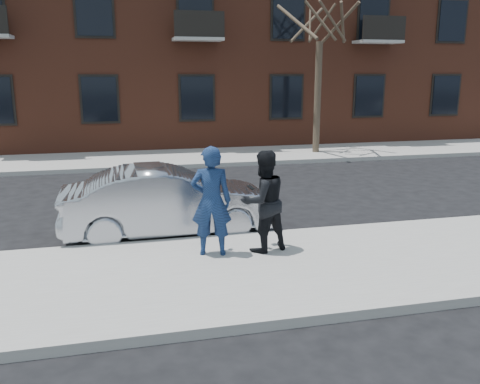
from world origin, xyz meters
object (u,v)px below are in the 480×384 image
object	(u,v)px
man_hoodie	(211,201)
man_peacoat	(263,201)
street_tree	(321,9)
silver_sedan	(169,201)

from	to	relation	value
man_hoodie	man_peacoat	size ratio (longest dim) A/B	1.06
man_hoodie	man_peacoat	bearing A→B (deg)	-168.78
man_hoodie	street_tree	bearing A→B (deg)	-108.05
silver_sedan	man_hoodie	xyz separation A→B (m)	(0.56, -1.71, 0.40)
street_tree	man_hoodie	size ratio (longest dim) A/B	3.58
silver_sedan	man_peacoat	size ratio (longest dim) A/B	2.37
man_peacoat	man_hoodie	bearing A→B (deg)	-17.13
street_tree	man_hoodie	world-z (taller)	street_tree
street_tree	man_peacoat	bearing A→B (deg)	-116.35
street_tree	silver_sedan	size ratio (longest dim) A/B	1.60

